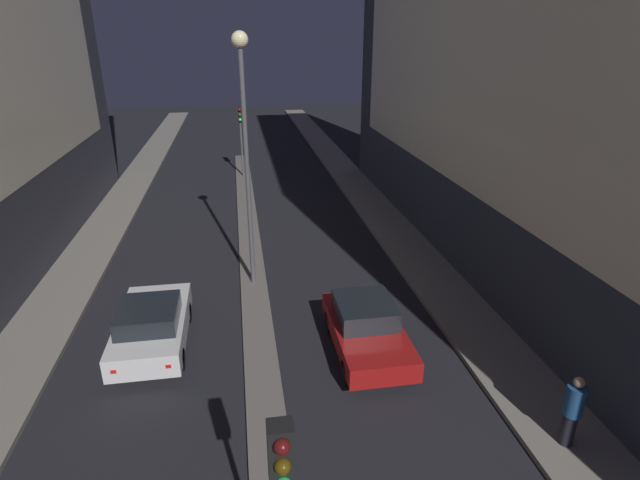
{
  "coord_description": "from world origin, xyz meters",
  "views": [
    {
      "loc": [
        -0.29,
        -1.3,
        8.64
      ],
      "look_at": [
        2.67,
        16.39,
        1.21
      ],
      "focal_mm": 28.0,
      "sensor_mm": 36.0,
      "label": 1
    }
  ],
  "objects_px": {
    "traffic_light_mid": "(240,126)",
    "car_right_lane": "(366,328)",
    "street_lamp": "(244,122)",
    "car_left_lane": "(152,325)",
    "pedestrian_on_right_sidewalk": "(572,410)"
  },
  "relations": [
    {
      "from": "car_right_lane",
      "to": "pedestrian_on_right_sidewalk",
      "type": "xyz_separation_m",
      "value": [
        3.48,
        -4.41,
        0.32
      ]
    },
    {
      "from": "traffic_light_mid",
      "to": "pedestrian_on_right_sidewalk",
      "type": "relative_size",
      "value": 2.46
    },
    {
      "from": "car_right_lane",
      "to": "car_left_lane",
      "type": "bearing_deg",
      "value": 169.46
    },
    {
      "from": "street_lamp",
      "to": "car_left_lane",
      "type": "xyz_separation_m",
      "value": [
        -3.08,
        -3.59,
        -5.2
      ]
    },
    {
      "from": "car_left_lane",
      "to": "pedestrian_on_right_sidewalk",
      "type": "xyz_separation_m",
      "value": [
        9.63,
        -5.55,
        0.3
      ]
    },
    {
      "from": "traffic_light_mid",
      "to": "street_lamp",
      "type": "height_order",
      "value": "street_lamp"
    },
    {
      "from": "pedestrian_on_right_sidewalk",
      "to": "car_right_lane",
      "type": "bearing_deg",
      "value": 128.27
    },
    {
      "from": "traffic_light_mid",
      "to": "car_left_lane",
      "type": "height_order",
      "value": "traffic_light_mid"
    },
    {
      "from": "street_lamp",
      "to": "car_left_lane",
      "type": "relative_size",
      "value": 2.1
    },
    {
      "from": "traffic_light_mid",
      "to": "car_right_lane",
      "type": "bearing_deg",
      "value": -81.21
    },
    {
      "from": "car_left_lane",
      "to": "car_right_lane",
      "type": "bearing_deg",
      "value": -10.54
    },
    {
      "from": "traffic_light_mid",
      "to": "street_lamp",
      "type": "bearing_deg",
      "value": -90.0
    },
    {
      "from": "car_left_lane",
      "to": "pedestrian_on_right_sidewalk",
      "type": "bearing_deg",
      "value": -29.96
    },
    {
      "from": "traffic_light_mid",
      "to": "street_lamp",
      "type": "distance_m",
      "value": 15.41
    },
    {
      "from": "car_right_lane",
      "to": "pedestrian_on_right_sidewalk",
      "type": "height_order",
      "value": "pedestrian_on_right_sidewalk"
    }
  ]
}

